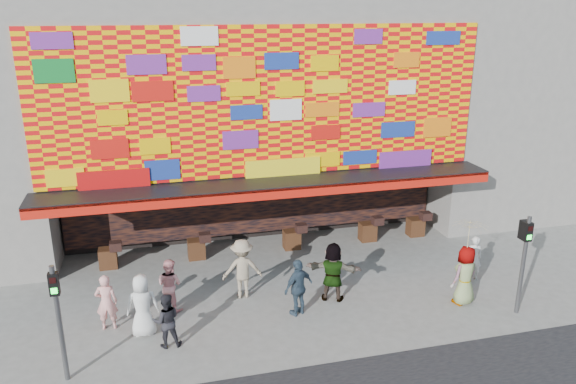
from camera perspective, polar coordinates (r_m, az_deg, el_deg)
name	(u,v)px	position (r m, az deg, el deg)	size (l,w,h in m)	color
ground	(299,314)	(16.74, 1.12, -12.29)	(90.00, 90.00, 0.00)	slate
shop_building	(245,94)	(22.63, -4.44, 9.90)	(15.20, 9.40, 10.00)	gray
neighbor_right	(533,66)	(27.76, 23.65, 11.61)	(11.00, 8.00, 12.00)	gray
signal_left	(58,311)	(14.23, -22.34, -11.09)	(0.22, 0.20, 3.00)	#59595B
signal_right	(524,254)	(17.31, 22.89, -5.86)	(0.22, 0.20, 3.00)	#59595B
ped_a	(142,305)	(15.88, -14.58, -11.07)	(0.87, 0.56, 1.78)	silver
ped_b	(106,302)	(16.45, -17.96, -10.60)	(0.59, 0.39, 1.63)	pink
ped_c	(166,321)	(15.32, -12.25, -12.64)	(0.73, 0.57, 1.50)	#232228
ped_d	(242,269)	(17.30, -4.67, -7.75)	(1.21, 0.70, 1.88)	gray
ped_e	(298,287)	(16.33, 1.07, -9.65)	(1.01, 0.42, 1.73)	#2F4253
ped_f	(333,272)	(17.12, 4.58, -8.09)	(1.71, 0.55, 1.85)	gray
ped_g	(465,275)	(17.68, 17.53, -8.08)	(0.89, 0.58, 1.83)	gray
ped_h	(473,258)	(19.32, 18.32, -6.38)	(0.55, 0.36, 1.52)	silver
ped_i	(170,285)	(16.96, -11.93, -9.19)	(0.78, 0.61, 1.60)	pink
parasol	(469,236)	(17.18, 17.93, -4.29)	(1.17, 1.18, 1.91)	beige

